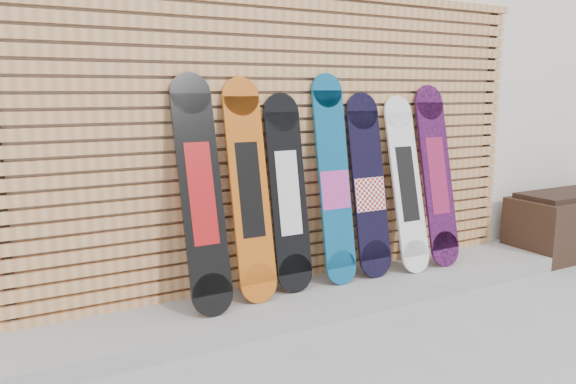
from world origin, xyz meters
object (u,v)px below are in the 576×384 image
object	(u,v)px
snowboard_2	(288,193)
snowboard_6	(437,176)
snowboard_3	(334,181)
planter_box	(574,223)
snowboard_4	(369,186)
snowboard_5	(407,184)
snowboard_1	(250,190)
snowboard_0	(201,194)

from	to	relation	value
snowboard_2	snowboard_6	world-z (taller)	snowboard_6
snowboard_3	planter_box	bearing A→B (deg)	-3.90
snowboard_4	snowboard_5	size ratio (longest dim) A/B	1.02
snowboard_1	snowboard_2	size ratio (longest dim) A/B	1.08
snowboard_2	snowboard_3	distance (m)	0.39
snowboard_0	snowboard_5	world-z (taller)	snowboard_0
snowboard_3	snowboard_6	bearing A→B (deg)	-1.40
snowboard_3	snowboard_5	size ratio (longest dim) A/B	1.12
snowboard_0	snowboard_2	bearing A→B (deg)	5.18
snowboard_1	snowboard_3	world-z (taller)	snowboard_3
snowboard_2	snowboard_4	size ratio (longest dim) A/B	1.00
snowboard_1	snowboard_2	xyz separation A→B (m)	(0.32, 0.03, -0.05)
snowboard_1	snowboard_4	xyz separation A→B (m)	(1.03, 0.02, -0.06)
snowboard_0	snowboard_5	distance (m)	1.75
snowboard_2	snowboard_1	bearing A→B (deg)	-174.99
snowboard_1	snowboard_6	world-z (taller)	snowboard_1
snowboard_3	snowboard_1	bearing A→B (deg)	-178.74
planter_box	snowboard_1	bearing A→B (deg)	177.18
snowboard_0	snowboard_1	bearing A→B (deg)	5.33
snowboard_4	snowboard_5	distance (m)	0.36
snowboard_6	snowboard_5	bearing A→B (deg)	-179.05
snowboard_2	snowboard_3	size ratio (longest dim) A/B	0.91
snowboard_2	snowboard_6	distance (m)	1.40
snowboard_5	snowboard_6	distance (m)	0.33
snowboard_1	snowboard_5	bearing A→B (deg)	-0.61
snowboard_6	snowboard_0	bearing A→B (deg)	-179.32
planter_box	snowboard_4	xyz separation A→B (m)	(-2.34, 0.18, 0.52)
snowboard_1	snowboard_4	size ratio (longest dim) A/B	1.08
snowboard_3	snowboard_5	distance (m)	0.68
snowboard_5	snowboard_4	bearing A→B (deg)	175.18
snowboard_0	snowboard_6	size ratio (longest dim) A/B	1.05
snowboard_2	snowboard_0	bearing A→B (deg)	-174.82
planter_box	snowboard_1	xyz separation A→B (m)	(-3.37, 0.17, 0.58)
snowboard_2	snowboard_4	bearing A→B (deg)	-1.01
snowboard_2	snowboard_4	xyz separation A→B (m)	(0.71, -0.01, -0.01)
snowboard_0	snowboard_4	xyz separation A→B (m)	(1.39, 0.05, -0.08)
planter_box	snowboard_3	xyz separation A→B (m)	(-2.66, 0.18, 0.59)
planter_box	snowboard_4	bearing A→B (deg)	175.56
snowboard_0	snowboard_5	bearing A→B (deg)	0.62
planter_box	snowboard_2	xyz separation A→B (m)	(-3.05, 0.19, 0.53)
snowboard_0	snowboard_2	xyz separation A→B (m)	(0.68, 0.06, -0.07)
snowboard_3	snowboard_4	size ratio (longest dim) A/B	1.10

